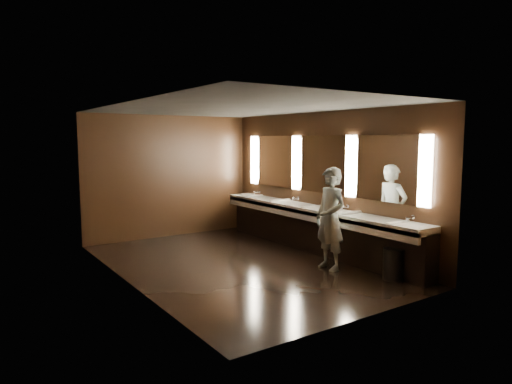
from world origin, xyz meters
The scene contains 10 objects.
floor centered at (0.00, 0.00, 0.00)m, with size 6.00×6.00×0.00m, color black.
ceiling centered at (0.00, 0.00, 2.80)m, with size 4.00×6.00×0.02m, color #2D2D2B.
wall_back centered at (0.00, 3.00, 1.40)m, with size 4.00×0.02×2.80m, color black.
wall_front centered at (0.00, -3.00, 1.40)m, with size 4.00×0.02×2.80m, color black.
wall_left centered at (-2.00, 0.00, 1.40)m, with size 0.02×6.00×2.80m, color black.
wall_right centered at (2.00, 0.00, 1.40)m, with size 0.02×6.00×2.80m, color black.
sink_counter centered at (1.79, 0.00, 0.50)m, with size 0.55×5.40×1.01m.
mirror_band centered at (1.98, 0.00, 1.75)m, with size 0.06×5.03×1.15m.
person centered at (1.16, -1.13, 0.89)m, with size 0.65×0.43×1.78m, color #86B1C8.
trash_bin centered at (1.58, -2.16, 0.25)m, with size 0.33×0.33×0.51m, color black.
Camera 1 is at (-4.27, -6.81, 2.24)m, focal length 32.00 mm.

